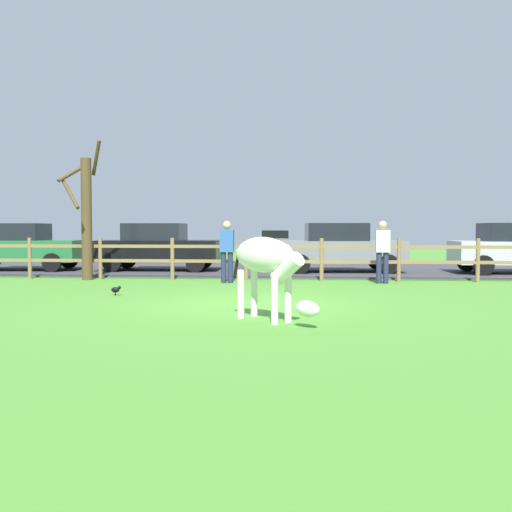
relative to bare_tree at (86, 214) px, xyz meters
The scene contains 11 objects.
ground_plane 7.19m from the bare_tree, 43.35° to the right, with size 60.00×60.00×0.00m, color #47842D.
parking_asphalt 7.02m from the bare_tree, 41.81° to the left, with size 28.00×7.40×0.05m, color #38383D.
paddock_fence 4.64m from the bare_tree, ahead, with size 20.97×0.11×1.18m.
bare_tree is the anchor object (origin of this frame).
zebra 8.84m from the bare_tree, 50.71° to the right, with size 1.52×1.49×1.41m.
crow_on_grass 4.53m from the bare_tree, 60.36° to the right, with size 0.21×0.10×0.20m.
parked_car_grey 7.87m from the bare_tree, 22.62° to the left, with size 4.12×2.14×1.56m.
parked_car_black 3.53m from the bare_tree, 68.57° to the left, with size 4.04×1.96×1.56m.
parked_car_green 4.56m from the bare_tree, 140.37° to the left, with size 4.13×2.16×1.56m.
visitor_left_of_tree 8.20m from the bare_tree, ahead, with size 0.37×0.23×1.64m.
visitor_right_of_tree 4.21m from the bare_tree, ahead, with size 0.36×0.22×1.64m.
Camera 1 is at (1.12, -10.99, 1.44)m, focal length 40.71 mm.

